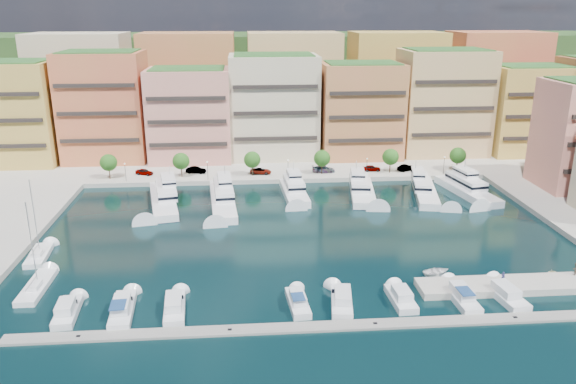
# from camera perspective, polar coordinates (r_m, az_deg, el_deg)

# --- Properties ---
(ground) EXTENTS (400.00, 400.00, 0.00)m
(ground) POSITION_cam_1_polar(r_m,az_deg,el_deg) (98.01, 1.46, -4.34)
(ground) COLOR black
(ground) RESTS_ON ground
(north_quay) EXTENTS (220.00, 64.00, 2.00)m
(north_quay) POSITION_cam_1_polar(r_m,az_deg,el_deg) (156.87, -0.89, 4.36)
(north_quay) COLOR #9E998E
(north_quay) RESTS_ON ground
(hillside) EXTENTS (240.00, 40.00, 58.00)m
(hillside) POSITION_cam_1_polar(r_m,az_deg,el_deg) (203.73, -1.77, 7.58)
(hillside) COLOR #1C3B18
(hillside) RESTS_ON ground
(south_pontoon) EXTENTS (72.00, 2.20, 0.35)m
(south_pontoon) POSITION_cam_1_polar(r_m,az_deg,el_deg) (71.11, 1.55, -13.70)
(south_pontoon) COLOR gray
(south_pontoon) RESTS_ON ground
(finger_pier) EXTENTS (32.00, 5.00, 2.00)m
(finger_pier) POSITION_cam_1_polar(r_m,az_deg,el_deg) (87.22, 23.33, -8.93)
(finger_pier) COLOR #9E998E
(finger_pier) RESTS_ON ground
(apartment_0) EXTENTS (22.00, 16.50, 24.80)m
(apartment_0) POSITION_cam_1_polar(r_m,az_deg,el_deg) (152.85, -26.33, 7.21)
(apartment_0) COLOR gold
(apartment_0) RESTS_ON north_quay
(apartment_1) EXTENTS (20.00, 16.50, 26.80)m
(apartment_1) POSITION_cam_1_polar(r_m,az_deg,el_deg) (147.93, -18.11, 8.28)
(apartment_1) COLOR #C17940
(apartment_1) RESTS_ON north_quay
(apartment_2) EXTENTS (20.00, 15.50, 22.80)m
(apartment_2) POSITION_cam_1_polar(r_m,az_deg,el_deg) (142.88, -9.93, 7.76)
(apartment_2) COLOR tan
(apartment_2) RESTS_ON north_quay
(apartment_3) EXTENTS (22.00, 16.50, 25.80)m
(apartment_3) POSITION_cam_1_polar(r_m,az_deg,el_deg) (144.17, -1.46, 8.72)
(apartment_3) COLOR beige
(apartment_3) RESTS_ON north_quay
(apartment_4) EXTENTS (20.00, 15.50, 23.80)m
(apartment_4) POSITION_cam_1_polar(r_m,az_deg,el_deg) (145.22, 7.38, 8.25)
(apartment_4) COLOR #C26A49
(apartment_4) RESTS_ON north_quay
(apartment_5) EXTENTS (22.00, 16.50, 26.80)m
(apartment_5) POSITION_cam_1_polar(r_m,az_deg,el_deg) (152.87, 15.45, 8.81)
(apartment_5) COLOR tan
(apartment_5) RESTS_ON north_quay
(apartment_6) EXTENTS (20.00, 15.50, 22.80)m
(apartment_6) POSITION_cam_1_polar(r_m,az_deg,el_deg) (160.18, 23.12, 7.69)
(apartment_6) COLOR gold
(apartment_6) RESTS_ON north_quay
(backblock_0) EXTENTS (26.00, 18.00, 30.00)m
(backblock_0) POSITION_cam_1_polar(r_m,az_deg,el_deg) (171.52, -20.15, 9.90)
(backblock_0) COLOR beige
(backblock_0) RESTS_ON north_quay
(backblock_1) EXTENTS (26.00, 18.00, 30.00)m
(backblock_1) POSITION_cam_1_polar(r_m,az_deg,el_deg) (166.12, -9.98, 10.49)
(backblock_1) COLOR #C26A49
(backblock_1) RESTS_ON north_quay
(backblock_2) EXTENTS (26.00, 18.00, 30.00)m
(backblock_2) POSITION_cam_1_polar(r_m,az_deg,el_deg) (166.06, 0.56, 10.75)
(backblock_2) COLOR tan
(backblock_2) RESTS_ON north_quay
(backblock_3) EXTENTS (26.00, 18.00, 30.00)m
(backblock_3) POSITION_cam_1_polar(r_m,az_deg,el_deg) (171.33, 10.79, 10.67)
(backblock_3) COLOR gold
(backblock_3) RESTS_ON north_quay
(backblock_4) EXTENTS (26.00, 18.00, 30.00)m
(backblock_4) POSITION_cam_1_polar(r_m,az_deg,el_deg) (181.47, 20.12, 10.30)
(backblock_4) COLOR #C17940
(backblock_4) RESTS_ON north_quay
(tree_0) EXTENTS (3.80, 3.80, 5.65)m
(tree_0) POSITION_cam_1_polar(r_m,az_deg,el_deg) (131.35, -17.77, 2.85)
(tree_0) COLOR #473323
(tree_0) RESTS_ON north_quay
(tree_1) EXTENTS (3.80, 3.80, 5.65)m
(tree_1) POSITION_cam_1_polar(r_m,az_deg,el_deg) (128.59, -10.82, 3.09)
(tree_1) COLOR #473323
(tree_1) RESTS_ON north_quay
(tree_2) EXTENTS (3.80, 3.80, 5.65)m
(tree_2) POSITION_cam_1_polar(r_m,az_deg,el_deg) (127.80, -3.66, 3.29)
(tree_2) COLOR #473323
(tree_2) RESTS_ON north_quay
(tree_3) EXTENTS (3.80, 3.80, 5.65)m
(tree_3) POSITION_cam_1_polar(r_m,az_deg,el_deg) (129.00, 3.47, 3.44)
(tree_3) COLOR #473323
(tree_3) RESTS_ON north_quay
(tree_4) EXTENTS (3.80, 3.80, 5.65)m
(tree_4) POSITION_cam_1_polar(r_m,az_deg,el_deg) (132.14, 10.38, 3.53)
(tree_4) COLOR #473323
(tree_4) RESTS_ON north_quay
(tree_5) EXTENTS (3.80, 3.80, 5.65)m
(tree_5) POSITION_cam_1_polar(r_m,az_deg,el_deg) (137.09, 16.87, 3.56)
(tree_5) COLOR #473323
(tree_5) RESTS_ON north_quay
(lamppost_0) EXTENTS (0.30, 0.30, 4.20)m
(lamppost_0) POSITION_cam_1_polar(r_m,az_deg,el_deg) (128.54, -16.22, 2.25)
(lamppost_0) COLOR black
(lamppost_0) RESTS_ON north_quay
(lamppost_1) EXTENTS (0.30, 0.30, 4.20)m
(lamppost_1) POSITION_cam_1_polar(r_m,az_deg,el_deg) (126.09, -8.18, 2.50)
(lamppost_1) COLOR black
(lamppost_1) RESTS_ON north_quay
(lamppost_2) EXTENTS (0.30, 0.30, 4.20)m
(lamppost_2) POSITION_cam_1_polar(r_m,az_deg,el_deg) (126.18, 0.01, 2.70)
(lamppost_2) COLOR black
(lamppost_2) RESTS_ON north_quay
(lamppost_3) EXTENTS (0.30, 0.30, 4.20)m
(lamppost_3) POSITION_cam_1_polar(r_m,az_deg,el_deg) (128.81, 8.02, 2.84)
(lamppost_3) COLOR black
(lamppost_3) RESTS_ON north_quay
(lamppost_4) EXTENTS (0.30, 0.30, 4.20)m
(lamppost_4) POSITION_cam_1_polar(r_m,az_deg,el_deg) (133.83, 15.58, 2.93)
(lamppost_4) COLOR black
(lamppost_4) RESTS_ON north_quay
(yacht_1) EXTENTS (8.50, 22.38, 7.30)m
(yacht_1) POSITION_cam_1_polar(r_m,az_deg,el_deg) (116.05, -12.51, -0.56)
(yacht_1) COLOR white
(yacht_1) RESTS_ON ground
(yacht_2) EXTENTS (6.38, 24.04, 7.30)m
(yacht_2) POSITION_cam_1_polar(r_m,az_deg,el_deg) (114.17, -6.66, -0.49)
(yacht_2) COLOR white
(yacht_2) RESTS_ON ground
(yacht_3) EXTENTS (5.25, 16.38, 7.30)m
(yacht_3) POSITION_cam_1_polar(r_m,az_deg,el_deg) (117.81, 0.61, 0.23)
(yacht_3) COLOR white
(yacht_3) RESTS_ON ground
(yacht_4) EXTENTS (7.18, 18.40, 7.30)m
(yacht_4) POSITION_cam_1_polar(r_m,az_deg,el_deg) (119.12, 7.48, 0.22)
(yacht_4) COLOR white
(yacht_4) RESTS_ON ground
(yacht_5) EXTENTS (8.04, 19.94, 7.30)m
(yacht_5) POSITION_cam_1_polar(r_m,az_deg,el_deg) (121.87, 13.66, 0.32)
(yacht_5) COLOR white
(yacht_5) RESTS_ON ground
(yacht_6) EXTENTS (8.12, 19.96, 7.30)m
(yacht_6) POSITION_cam_1_polar(r_m,az_deg,el_deg) (125.01, 17.62, 0.42)
(yacht_6) COLOR white
(yacht_6) RESTS_ON ground
(cruiser_0) EXTENTS (3.16, 7.71, 2.55)m
(cruiser_0) POSITION_cam_1_polar(r_m,az_deg,el_deg) (78.67, -21.52, -11.27)
(cruiser_0) COLOR silver
(cruiser_0) RESTS_ON ground
(cruiser_1) EXTENTS (3.38, 9.37, 2.66)m
(cruiser_1) POSITION_cam_1_polar(r_m,az_deg,el_deg) (76.86, -16.47, -11.40)
(cruiser_1) COLOR silver
(cruiser_1) RESTS_ON ground
(cruiser_2) EXTENTS (3.26, 8.57, 2.55)m
(cruiser_2) POSITION_cam_1_polar(r_m,az_deg,el_deg) (75.78, -11.44, -11.45)
(cruiser_2) COLOR silver
(cruiser_2) RESTS_ON ground
(cruiser_4) EXTENTS (2.94, 7.61, 2.66)m
(cruiser_4) POSITION_cam_1_polar(r_m,az_deg,el_deg) (75.43, 1.01, -11.18)
(cruiser_4) COLOR silver
(cruiser_4) RESTS_ON ground
(cruiser_5) EXTENTS (3.83, 8.69, 2.55)m
(cruiser_5) POSITION_cam_1_polar(r_m,az_deg,el_deg) (76.18, 5.48, -10.97)
(cruiser_5) COLOR silver
(cruiser_5) RESTS_ON ground
(cruiser_6) EXTENTS (2.99, 7.20, 2.55)m
(cruiser_6) POSITION_cam_1_polar(r_m,az_deg,el_deg) (77.90, 11.41, -10.57)
(cruiser_6) COLOR silver
(cruiser_6) RESTS_ON ground
(cruiser_7) EXTENTS (2.91, 9.05, 2.66)m
(cruiser_7) POSITION_cam_1_polar(r_m,az_deg,el_deg) (80.38, 17.12, -10.09)
(cruiser_7) COLOR silver
(cruiser_7) RESTS_ON ground
(cruiser_8) EXTENTS (3.92, 8.88, 2.55)m
(cruiser_8) POSITION_cam_1_polar(r_m,az_deg,el_deg) (82.79, 21.13, -9.70)
(cruiser_8) COLOR silver
(cruiser_8) RESTS_ON ground
(sailboat_0) EXTENTS (2.81, 10.27, 13.20)m
(sailboat_0) POSITION_cam_1_polar(r_m,az_deg,el_deg) (87.11, -24.17, -8.85)
(sailboat_0) COLOR white
(sailboat_0) RESTS_ON ground
(sailboat_1) EXTENTS (3.55, 8.71, 13.20)m
(sailboat_1) POSITION_cam_1_polar(r_m,az_deg,el_deg) (97.38, -23.97, -5.96)
(sailboat_1) COLOR white
(sailboat_1) RESTS_ON ground
(tender_3) EXTENTS (1.54, 1.37, 0.74)m
(tender_3) POSITION_cam_1_polar(r_m,az_deg,el_deg) (92.56, 25.23, -7.36)
(tender_3) COLOR beige
(tender_3) RESTS_ON ground
(tender_0) EXTENTS (4.88, 4.10, 0.87)m
(tender_0) POSITION_cam_1_polar(r_m,az_deg,el_deg) (86.69, 14.89, -7.82)
(tender_0) COLOR white
(tender_0) RESTS_ON ground
(car_0) EXTENTS (4.45, 3.13, 1.41)m
(car_0) POSITION_cam_1_polar(r_m,az_deg,el_deg) (133.15, -14.40, 2.00)
(car_0) COLOR gray
(car_0) RESTS_ON north_quay
(car_1) EXTENTS (4.80, 2.38, 1.51)m
(car_1) POSITION_cam_1_polar(r_m,az_deg,el_deg) (131.97, -9.34, 2.22)
(car_1) COLOR gray
(car_1) RESTS_ON north_quay
(car_2) EXTENTS (5.15, 2.91, 1.36)m
(car_2) POSITION_cam_1_polar(r_m,az_deg,el_deg) (129.83, -2.80, 2.14)
(car_2) COLOR gray
(car_2) RESTS_ON north_quay
(car_3) EXTENTS (5.42, 2.43, 1.54)m
(car_3) POSITION_cam_1_polar(r_m,az_deg,el_deg) (131.20, 3.63, 2.34)
(car_3) COLOR gray
(car_3) RESTS_ON north_quay
(car_4) EXTENTS (4.20, 1.91, 1.40)m
(car_4) POSITION_cam_1_polar(r_m,az_deg,el_deg) (133.49, 8.50, 2.42)
(car_4) COLOR gray
(car_4) RESTS_ON north_quay
(car_5) EXTENTS (4.81, 3.14, 1.50)m
(car_5) POSITION_cam_1_polar(r_m,az_deg,el_deg) (135.03, 11.97, 2.42)
(car_5) COLOR gray
(car_5) RESTS_ON north_quay
(person_0) EXTENTS (0.68, 0.71, 1.65)m
(person_0) POSITION_cam_1_polar(r_m,az_deg,el_deg) (84.68, 21.01, -8.07)
(person_0) COLOR navy
(person_0) RESTS_ON finger_pier
(person_1) EXTENTS (1.11, 1.00, 1.87)m
(person_1) POSITION_cam_1_polar(r_m,az_deg,el_deg) (91.16, 27.14, -6.95)
(person_1) COLOR #4E3E2F
(person_1) RESTS_ON finger_pier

